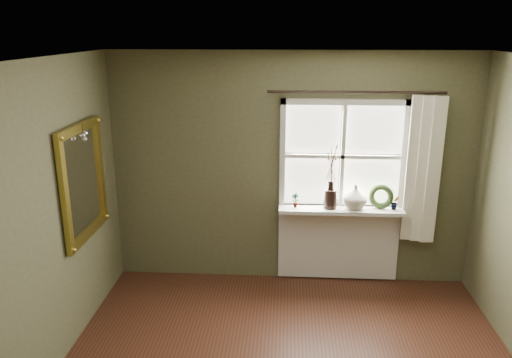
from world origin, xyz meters
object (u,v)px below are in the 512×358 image
object	(u,v)px
cream_vase	(355,197)
gilt_mirror	(83,181)
wreath	(381,199)
dark_jug	(330,199)

from	to	relation	value
cream_vase	gilt_mirror	distance (m)	2.81
wreath	cream_vase	bearing A→B (deg)	-155.90
cream_vase	wreath	distance (m)	0.29
dark_jug	cream_vase	world-z (taller)	cream_vase
cream_vase	wreath	bearing A→B (deg)	7.97
gilt_mirror	cream_vase	bearing A→B (deg)	17.04
cream_vase	gilt_mirror	size ratio (longest dim) A/B	0.25
gilt_mirror	dark_jug	bearing A→B (deg)	18.82
dark_jug	gilt_mirror	size ratio (longest dim) A/B	0.19
dark_jug	wreath	xyz separation A→B (m)	(0.55, 0.04, -0.00)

